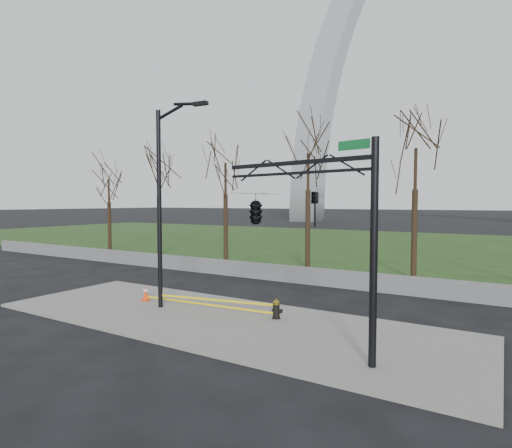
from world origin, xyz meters
The scene contains 11 objects.
ground centered at (0.00, 0.00, 0.00)m, with size 500.00×500.00×0.00m, color black.
sidewalk centered at (0.00, 0.00, 0.05)m, with size 18.00×6.00×0.10m, color slate.
grass_strip centered at (0.00, 30.00, 0.03)m, with size 120.00×40.00×0.06m, color #1D3C15.
guardrail centered at (0.00, 8.00, 0.45)m, with size 60.00×0.30×0.90m, color #59595B.
gateway_arch centered at (0.00, 75.00, 32.50)m, with size 66.00×6.00×65.00m, color silver, non-canonical shape.
tree_row centered at (1.39, 12.00, 3.99)m, with size 48.78×4.00×7.99m.
fire_hydrant centered at (1.86, 1.08, 0.44)m, with size 0.46×0.30×0.74m.
traffic_cone centered at (-4.32, 0.60, 0.42)m, with size 0.37×0.37×0.63m.
street_light centered at (-2.74, 0.14, 4.69)m, with size 2.39×0.40×8.21m.
traffic_signal_mast centered at (2.89, -0.98, 4.15)m, with size 5.04×2.54×6.00m.
caution_tape centered at (-0.93, 0.73, 0.41)m, with size 6.17×0.97×0.39m.
Camera 1 is at (8.92, -12.06, 4.35)m, focal length 28.98 mm.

